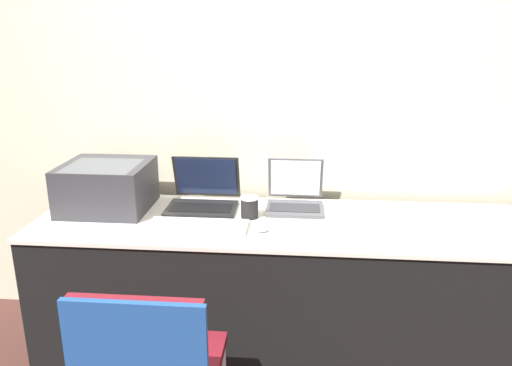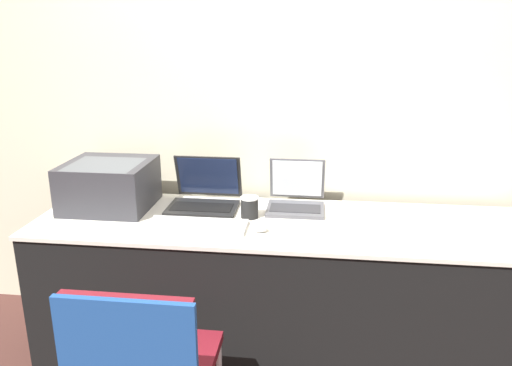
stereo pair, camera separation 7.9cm
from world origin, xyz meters
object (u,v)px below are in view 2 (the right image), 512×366
object	(u,v)px
coffee_cup	(250,207)
mouse	(260,228)
printer	(109,183)
laptop_right	(296,198)
chair	(142,364)
external_keyboard	(197,226)
laptop_left	(205,196)

from	to	relation	value
coffee_cup	mouse	world-z (taller)	coffee_cup
mouse	printer	bearing A→B (deg)	163.58
laptop_right	chair	world-z (taller)	laptop_right
printer	external_keyboard	bearing A→B (deg)	-23.71
external_keyboard	coffee_cup	size ratio (longest dim) A/B	4.40
laptop_right	external_keyboard	world-z (taller)	laptop_right
laptop_left	chair	bearing A→B (deg)	-90.25
laptop_left	external_keyboard	xyz separation A→B (m)	(0.03, -0.30, -0.05)
laptop_left	chair	size ratio (longest dim) A/B	0.41
laptop_left	external_keyboard	distance (m)	0.31
printer	laptop_right	xyz separation A→B (m)	(0.97, 0.11, -0.08)
coffee_cup	chair	bearing A→B (deg)	-106.61
laptop_left	coffee_cup	bearing A→B (deg)	-28.31
laptop_right	laptop_left	bearing A→B (deg)	-175.79
printer	external_keyboard	size ratio (longest dim) A/B	0.92
printer	laptop_right	bearing A→B (deg)	6.61
laptop_right	external_keyboard	xyz separation A→B (m)	(-0.45, -0.34, -0.04)
external_keyboard	coffee_cup	xyz separation A→B (m)	(0.23, 0.17, 0.04)
external_keyboard	mouse	size ratio (longest dim) A/B	6.96
laptop_right	external_keyboard	size ratio (longest dim) A/B	0.64
laptop_left	laptop_right	distance (m)	0.48
printer	laptop_left	size ratio (longest dim) A/B	1.20
printer	laptop_left	world-z (taller)	laptop_left
printer	laptop_left	bearing A→B (deg)	8.95
coffee_cup	mouse	distance (m)	0.20
coffee_cup	laptop_left	bearing A→B (deg)	151.69
laptop_left	mouse	distance (m)	0.46
laptop_left	laptop_right	xyz separation A→B (m)	(0.48, 0.04, -0.00)
external_keyboard	laptop_right	bearing A→B (deg)	36.91
chair	laptop_left	bearing A→B (deg)	89.75
laptop_right	chair	bearing A→B (deg)	-114.69
mouse	laptop_right	bearing A→B (deg)	67.32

